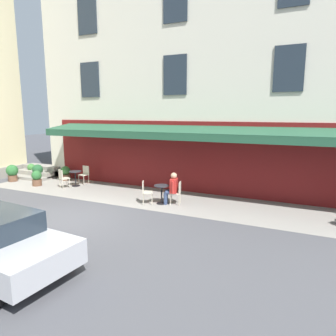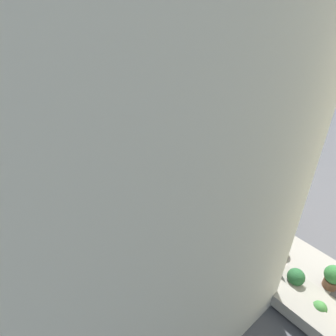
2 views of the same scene
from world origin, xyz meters
name	(u,v)px [view 1 (image 1 of 2)]	position (x,y,z in m)	size (l,w,h in m)	color
ground_plane	(73,217)	(0.00, 0.00, 0.00)	(70.00, 70.00, 0.00)	#4C4C51
sidewalk_cafe_terrace	(195,203)	(-3.25, -3.40, 0.00)	(20.50, 3.20, 0.01)	gray
cafe_building_facade	(250,37)	(-4.00, -9.49, 7.49)	(20.00, 10.70, 15.00)	beige
back_alley_steps	(39,172)	(6.60, -4.59, 0.24)	(2.40, 1.75, 0.60)	gray
cafe_table_near_entrance	(75,176)	(3.07, -3.62, 0.49)	(0.60, 0.60, 0.75)	black
cafe_chair_cream_by_window	(63,177)	(3.32, -3.04, 0.55)	(0.53, 0.53, 0.91)	beige
cafe_chair_cream_corner_left	(85,173)	(3.02, -4.25, 0.55)	(0.43, 0.43, 0.91)	beige
cafe_table_streetside	(162,192)	(-2.08, -2.75, 0.49)	(0.60, 0.60, 0.75)	black
cafe_chair_cream_back_row	(146,190)	(-1.51, -2.47, 0.55)	(0.54, 0.54, 0.91)	beige
cafe_chair_cream_kerbside	(177,191)	(-2.69, -2.91, 0.55)	(0.49, 0.49, 0.91)	beige
seated_patron_in_red	(172,187)	(-2.48, -2.86, 0.69)	(0.59, 0.62, 1.28)	navy
potted_plant_entrance_right	(38,171)	(6.09, -4.03, 0.45)	(0.55, 0.55, 0.81)	#2D2D33
potted_plant_mid_terrace	(12,172)	(6.84, -3.06, 0.48)	(0.60, 0.60, 0.88)	brown
potted_plant_by_steps	(66,173)	(4.52, -4.48, 0.38)	(0.48, 0.48, 0.76)	brown
potted_plant_entrance_left	(37,178)	(4.88, -2.88, 0.39)	(0.48, 0.48, 0.76)	brown
potted_plant_under_sign	(31,170)	(7.09, -4.49, 0.37)	(0.42, 0.42, 0.72)	#2D2D33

